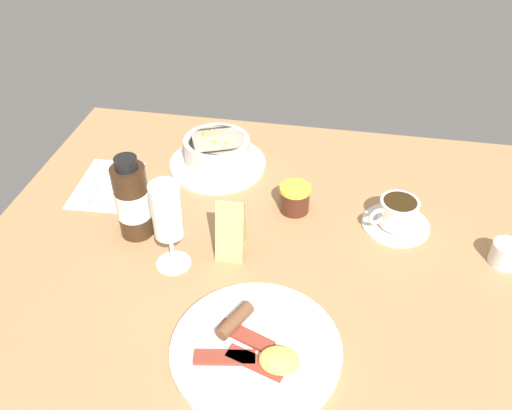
# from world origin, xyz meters

# --- Properties ---
(ground_plane) EXTENTS (1.10, 0.84, 0.03)m
(ground_plane) POSITION_xyz_m (0.00, 0.00, -0.01)
(ground_plane) COLOR #B27F51
(porridge_bowl) EXTENTS (0.21, 0.21, 0.08)m
(porridge_bowl) POSITION_xyz_m (0.17, -0.21, 0.03)
(porridge_bowl) COLOR silver
(porridge_bowl) RESTS_ON ground_plane
(cutlery_setting) EXTENTS (0.13, 0.19, 0.01)m
(cutlery_setting) POSITION_xyz_m (0.39, -0.10, 0.00)
(cutlery_setting) COLOR silver
(cutlery_setting) RESTS_ON ground_plane
(coffee_cup) EXTENTS (0.13, 0.13, 0.06)m
(coffee_cup) POSITION_xyz_m (-0.22, -0.08, 0.03)
(coffee_cup) COLOR silver
(coffee_cup) RESTS_ON ground_plane
(creamer_jug) EXTENTS (0.05, 0.06, 0.05)m
(creamer_jug) POSITION_xyz_m (-0.40, -0.01, 0.02)
(creamer_jug) COLOR silver
(creamer_jug) RESTS_ON ground_plane
(wine_glass) EXTENTS (0.06, 0.06, 0.17)m
(wine_glass) POSITION_xyz_m (0.17, 0.10, 0.11)
(wine_glass) COLOR white
(wine_glass) RESTS_ON ground_plane
(jam_jar) EXTENTS (0.06, 0.06, 0.06)m
(jam_jar) POSITION_xyz_m (-0.02, -0.09, 0.03)
(jam_jar) COLOR #4A2216
(jam_jar) RESTS_ON ground_plane
(sauce_bottle_brown) EXTENTS (0.06, 0.06, 0.17)m
(sauce_bottle_brown) POSITION_xyz_m (0.27, 0.03, 0.08)
(sauce_bottle_brown) COLOR #382314
(sauce_bottle_brown) RESTS_ON ground_plane
(breakfast_plate) EXTENTS (0.26, 0.26, 0.04)m
(breakfast_plate) POSITION_xyz_m (-0.01, 0.26, 0.01)
(breakfast_plate) COLOR silver
(breakfast_plate) RESTS_ON ground_plane
(menu_card) EXTENTS (0.05, 0.05, 0.12)m
(menu_card) POSITION_xyz_m (0.08, 0.05, 0.06)
(menu_card) COLOR tan
(menu_card) RESTS_ON ground_plane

